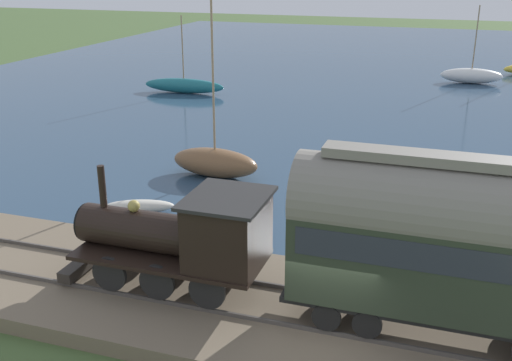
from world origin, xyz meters
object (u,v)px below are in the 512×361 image
(steam_locomotive, at_px, (188,234))
(passenger_coach, at_px, (456,239))
(sailboat_white, at_px, (471,76))
(sailboat_brown, at_px, (215,162))
(rowboat_near_shore, at_px, (139,206))
(rowboat_off_pier, at_px, (338,212))
(sailboat_teal, at_px, (184,85))

(steam_locomotive, height_order, passenger_coach, passenger_coach)
(steam_locomotive, xyz_separation_m, sailboat_white, (38.79, -8.09, -1.64))
(sailboat_brown, bearing_deg, steam_locomotive, -158.08)
(steam_locomotive, xyz_separation_m, sailboat_brown, (10.71, 3.53, -1.58))
(sailboat_white, bearing_deg, rowboat_near_shore, 154.98)
(passenger_coach, height_order, sailboat_brown, sailboat_brown)
(passenger_coach, height_order, sailboat_white, sailboat_white)
(rowboat_near_shore, bearing_deg, passenger_coach, -136.11)
(rowboat_near_shore, distance_m, rowboat_off_pier, 7.98)
(sailboat_brown, bearing_deg, sailboat_white, -18.78)
(passenger_coach, relative_size, sailboat_brown, 0.94)
(sailboat_white, distance_m, rowboat_off_pier, 31.41)
(sailboat_white, xyz_separation_m, rowboat_off_pier, (-30.97, 5.20, -0.45))
(steam_locomotive, height_order, sailboat_white, sailboat_white)
(sailboat_white, relative_size, sailboat_brown, 0.70)
(steam_locomotive, xyz_separation_m, sailboat_teal, (27.69, 12.95, -1.70))
(passenger_coach, height_order, sailboat_teal, sailboat_teal)
(steam_locomotive, bearing_deg, sailboat_brown, 18.22)
(sailboat_white, distance_m, rowboat_near_shore, 35.53)
(rowboat_off_pier, bearing_deg, sailboat_brown, 51.42)
(passenger_coach, bearing_deg, rowboat_near_shore, 64.57)
(sailboat_brown, bearing_deg, passenger_coach, -131.38)
(sailboat_white, xyz_separation_m, sailboat_brown, (-28.08, 11.61, 0.06))
(sailboat_brown, height_order, rowboat_near_shore, sailboat_brown)
(steam_locomotive, distance_m, sailboat_brown, 11.39)
(sailboat_brown, xyz_separation_m, sailboat_teal, (16.97, 9.43, -0.12))
(rowboat_off_pier, bearing_deg, passenger_coach, -165.63)
(sailboat_white, xyz_separation_m, sailboat_teal, (-11.11, 21.04, -0.06))
(passenger_coach, bearing_deg, rowboat_off_pier, 28.66)
(sailboat_white, bearing_deg, passenger_coach, 174.88)
(steam_locomotive, relative_size, passenger_coach, 0.73)
(sailboat_teal, relative_size, rowboat_near_shore, 2.23)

